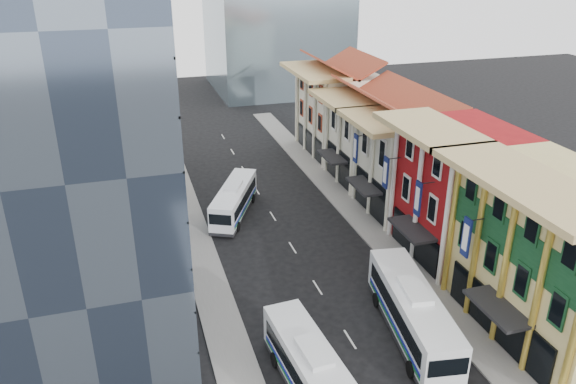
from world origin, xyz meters
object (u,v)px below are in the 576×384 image
object	(u,v)px
bus_left_near	(313,373)
bus_right	(412,312)
shophouse_tan	(556,259)
office_tower	(76,116)
bus_left_far	(234,200)

from	to	relation	value
bus_left_near	bus_right	size ratio (longest dim) A/B	0.91
shophouse_tan	office_tower	xyz separation A→B (m)	(-31.00, 14.00, 9.00)
office_tower	bus_right	xyz separation A→B (m)	(21.40, -11.78, -12.96)
office_tower	bus_left_far	distance (m)	22.00
office_tower	bus_left_near	xyz separation A→B (m)	(12.62, -15.45, -13.16)
shophouse_tan	office_tower	bearing A→B (deg)	155.70
bus_left_near	bus_left_far	bearing A→B (deg)	84.32
office_tower	bus_right	bearing A→B (deg)	-28.83
shophouse_tan	bus_right	size ratio (longest dim) A/B	1.10
bus_left_near	office_tower	bearing A→B (deg)	124.88
shophouse_tan	bus_left_far	size ratio (longest dim) A/B	1.29
bus_right	office_tower	bearing A→B (deg)	159.82
shophouse_tan	office_tower	distance (m)	35.19
office_tower	bus_left_far	size ratio (longest dim) A/B	2.76
bus_left_far	office_tower	bearing A→B (deg)	-113.06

